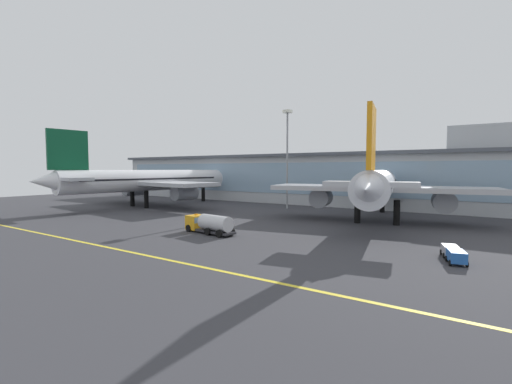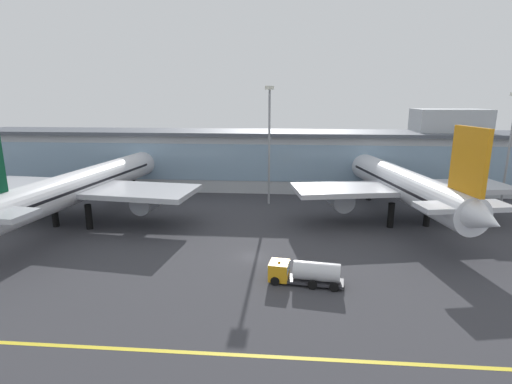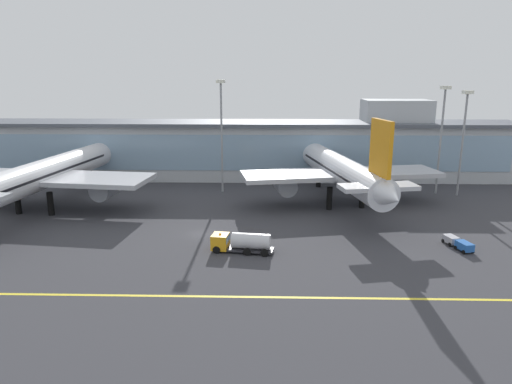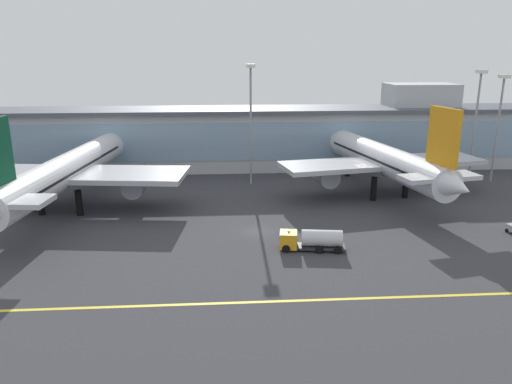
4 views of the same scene
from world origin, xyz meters
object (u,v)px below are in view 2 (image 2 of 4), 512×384
airliner_near_left (81,186)px  apron_light_mast_east (269,129)px  apron_light_mast_centre (511,134)px  fuel_tanker_truck (303,272)px  airliner_near_right (404,186)px

airliner_near_left → apron_light_mast_east: apron_light_mast_east is taller
apron_light_mast_east → apron_light_mast_centre: bearing=-0.2°
fuel_tanker_truck → apron_light_mast_centre: 56.04m
airliner_near_left → fuel_tanker_truck: 44.43m
airliner_near_right → apron_light_mast_centre: size_ratio=2.13×
airliner_near_left → fuel_tanker_truck: (38.76, -21.10, -5.18)m
airliner_near_left → apron_light_mast_centre: apron_light_mast_centre is taller
fuel_tanker_truck → apron_light_mast_east: (-6.02, 36.12, 14.26)m
airliner_near_left → apron_light_mast_centre: size_ratio=2.45×
fuel_tanker_truck → apron_light_mast_centre: bearing=-130.6°
airliner_near_right → apron_light_mast_centre: apron_light_mast_centre is taller
airliner_near_right → fuel_tanker_truck: (-18.54, -25.98, -5.23)m
airliner_near_left → apron_light_mast_east: bearing=-58.8°
airliner_near_left → airliner_near_right: 57.51m
airliner_near_left → fuel_tanker_truck: airliner_near_left is taller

